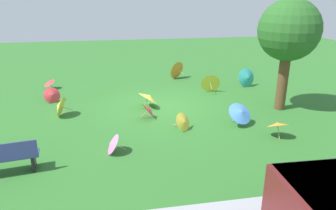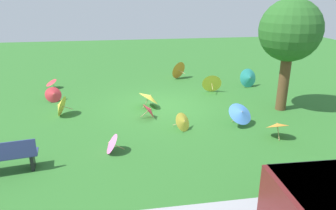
{
  "view_description": "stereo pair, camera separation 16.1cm",
  "coord_description": "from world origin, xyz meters",
  "px_view_note": "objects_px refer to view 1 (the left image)",
  "views": [
    {
      "loc": [
        1.91,
        11.84,
        4.34
      ],
      "look_at": [
        0.04,
        1.54,
        0.6
      ],
      "focal_mm": 33.35,
      "sensor_mm": 36.0,
      "label": 1
    },
    {
      "loc": [
        1.75,
        11.87,
        4.34
      ],
      "look_at": [
        0.04,
        1.54,
        0.6
      ],
      "focal_mm": 33.35,
      "sensor_mm": 36.0,
      "label": 2
    }
  ],
  "objects_px": {
    "parasol_yellow_1": "(210,83)",
    "parasol_teal_0": "(247,78)",
    "parasol_yellow_4": "(149,97)",
    "parasol_orange_0": "(176,70)",
    "parasol_blue_0": "(241,112)",
    "parasol_yellow_0": "(59,106)",
    "parasol_red_1": "(149,110)",
    "parasol_orange_1": "(277,124)",
    "parasol_yellow_2": "(184,122)",
    "shade_tree": "(289,32)",
    "parasol_pink_0": "(112,144)",
    "park_bench": "(5,158)",
    "parasol_red_0": "(49,83)",
    "parasol_red_3": "(52,95)"
  },
  "relations": [
    {
      "from": "parasol_yellow_1",
      "to": "parasol_teal_0",
      "type": "distance_m",
      "value": 2.09
    },
    {
      "from": "parasol_yellow_1",
      "to": "parasol_yellow_4",
      "type": "relative_size",
      "value": 0.9
    },
    {
      "from": "parasol_orange_0",
      "to": "parasol_blue_0",
      "type": "height_order",
      "value": "parasol_orange_0"
    },
    {
      "from": "parasol_yellow_0",
      "to": "parasol_teal_0",
      "type": "height_order",
      "value": "parasol_teal_0"
    },
    {
      "from": "parasol_teal_0",
      "to": "parasol_red_1",
      "type": "bearing_deg",
      "value": 31.43
    },
    {
      "from": "parasol_orange_1",
      "to": "parasol_teal_0",
      "type": "distance_m",
      "value": 5.76
    },
    {
      "from": "parasol_yellow_2",
      "to": "shade_tree",
      "type": "bearing_deg",
      "value": -162.23
    },
    {
      "from": "parasol_yellow_2",
      "to": "parasol_yellow_4",
      "type": "bearing_deg",
      "value": -70.28
    },
    {
      "from": "parasol_yellow_2",
      "to": "parasol_pink_0",
      "type": "bearing_deg",
      "value": 26.31
    },
    {
      "from": "park_bench",
      "to": "parasol_orange_0",
      "type": "distance_m",
      "value": 10.64
    },
    {
      "from": "parasol_red_0",
      "to": "parasol_teal_0",
      "type": "xyz_separation_m",
      "value": [
        -9.53,
        1.34,
        0.15
      ]
    },
    {
      "from": "parasol_red_0",
      "to": "parasol_red_3",
      "type": "distance_m",
      "value": 2.15
    },
    {
      "from": "parasol_red_0",
      "to": "parasol_pink_0",
      "type": "relative_size",
      "value": 1.11
    },
    {
      "from": "parasol_red_0",
      "to": "parasol_yellow_4",
      "type": "height_order",
      "value": "parasol_yellow_4"
    },
    {
      "from": "parasol_orange_1",
      "to": "parasol_red_3",
      "type": "distance_m",
      "value": 9.0
    },
    {
      "from": "parasol_yellow_1",
      "to": "parasol_orange_1",
      "type": "relative_size",
      "value": 1.31
    },
    {
      "from": "parasol_teal_0",
      "to": "parasol_pink_0",
      "type": "bearing_deg",
      "value": 40.72
    },
    {
      "from": "parasol_orange_0",
      "to": "parasol_yellow_4",
      "type": "relative_size",
      "value": 0.94
    },
    {
      "from": "parasol_teal_0",
      "to": "parasol_red_3",
      "type": "relative_size",
      "value": 1.23
    },
    {
      "from": "parasol_yellow_2",
      "to": "parasol_red_1",
      "type": "bearing_deg",
      "value": -52.95
    },
    {
      "from": "parasol_red_1",
      "to": "parasol_teal_0",
      "type": "bearing_deg",
      "value": -148.57
    },
    {
      "from": "parasol_yellow_2",
      "to": "parasol_yellow_4",
      "type": "height_order",
      "value": "parasol_yellow_4"
    },
    {
      "from": "parasol_yellow_1",
      "to": "parasol_teal_0",
      "type": "bearing_deg",
      "value": -166.96
    },
    {
      "from": "parasol_yellow_4",
      "to": "parasol_yellow_1",
      "type": "bearing_deg",
      "value": -152.42
    },
    {
      "from": "parasol_orange_1",
      "to": "parasol_pink_0",
      "type": "height_order",
      "value": "parasol_orange_1"
    },
    {
      "from": "parasol_yellow_1",
      "to": "parasol_pink_0",
      "type": "height_order",
      "value": "parasol_yellow_1"
    },
    {
      "from": "shade_tree",
      "to": "parasol_yellow_4",
      "type": "xyz_separation_m",
      "value": [
        5.11,
        -1.09,
        -2.59
      ]
    },
    {
      "from": "parasol_yellow_1",
      "to": "parasol_red_3",
      "type": "relative_size",
      "value": 1.17
    },
    {
      "from": "parasol_red_3",
      "to": "parasol_blue_0",
      "type": "bearing_deg",
      "value": 151.18
    },
    {
      "from": "parasol_teal_0",
      "to": "parasol_pink_0",
      "type": "distance_m",
      "value": 8.76
    },
    {
      "from": "park_bench",
      "to": "parasol_blue_0",
      "type": "xyz_separation_m",
      "value": [
        -7.05,
        -1.88,
        0.03
      ]
    },
    {
      "from": "parasol_yellow_2",
      "to": "parasol_yellow_4",
      "type": "xyz_separation_m",
      "value": [
        0.88,
        -2.45,
        0.13
      ]
    },
    {
      "from": "shade_tree",
      "to": "parasol_red_3",
      "type": "relative_size",
      "value": 5.19
    },
    {
      "from": "parasol_blue_0",
      "to": "parasol_yellow_4",
      "type": "height_order",
      "value": "parasol_blue_0"
    },
    {
      "from": "parasol_red_0",
      "to": "parasol_red_3",
      "type": "height_order",
      "value": "parasol_red_3"
    },
    {
      "from": "parasol_orange_1",
      "to": "parasol_teal_0",
      "type": "height_order",
      "value": "parasol_teal_0"
    },
    {
      "from": "shade_tree",
      "to": "parasol_yellow_1",
      "type": "height_order",
      "value": "shade_tree"
    },
    {
      "from": "parasol_yellow_0",
      "to": "parasol_blue_0",
      "type": "bearing_deg",
      "value": 161.83
    },
    {
      "from": "parasol_blue_0",
      "to": "parasol_pink_0",
      "type": "bearing_deg",
      "value": 15.27
    },
    {
      "from": "park_bench",
      "to": "parasol_red_1",
      "type": "distance_m",
      "value": 5.15
    },
    {
      "from": "parasol_yellow_0",
      "to": "parasol_red_1",
      "type": "bearing_deg",
      "value": 167.0
    },
    {
      "from": "parasol_yellow_1",
      "to": "parasol_teal_0",
      "type": "xyz_separation_m",
      "value": [
        -2.04,
        -0.47,
        0.02
      ]
    },
    {
      "from": "park_bench",
      "to": "parasol_red_3",
      "type": "relative_size",
      "value": 2.03
    },
    {
      "from": "shade_tree",
      "to": "parasol_red_3",
      "type": "height_order",
      "value": "shade_tree"
    },
    {
      "from": "parasol_orange_0",
      "to": "parasol_yellow_2",
      "type": "bearing_deg",
      "value": 80.73
    },
    {
      "from": "shade_tree",
      "to": "parasol_red_1",
      "type": "height_order",
      "value": "shade_tree"
    },
    {
      "from": "shade_tree",
      "to": "parasol_yellow_2",
      "type": "distance_m",
      "value": 5.21
    },
    {
      "from": "parasol_yellow_0",
      "to": "parasol_blue_0",
      "type": "relative_size",
      "value": 0.8
    },
    {
      "from": "shade_tree",
      "to": "parasol_pink_0",
      "type": "relative_size",
      "value": 6.39
    },
    {
      "from": "parasol_yellow_0",
      "to": "parasol_yellow_4",
      "type": "xyz_separation_m",
      "value": [
        -3.41,
        -0.36,
        0.04
      ]
    }
  ]
}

